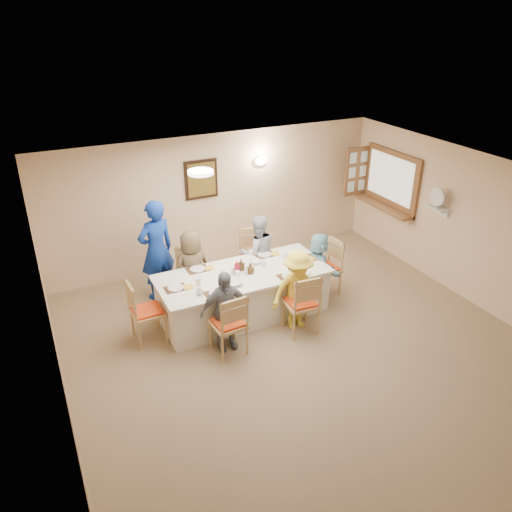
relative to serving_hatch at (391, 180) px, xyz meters
name	(u,v)px	position (x,y,z in m)	size (l,w,h in m)	color
ground	(311,358)	(-3.21, -2.40, -1.50)	(7.00, 7.00, 0.00)	#957B55
room_walls	(317,264)	(-3.21, -2.40, 0.01)	(7.00, 7.00, 7.00)	beige
wall_picture	(201,179)	(-3.51, 1.06, 0.20)	(0.62, 0.05, 0.72)	black
wall_sconce	(261,161)	(-2.31, 1.04, 0.40)	(0.26, 0.09, 0.18)	white
ceiling_light	(201,172)	(-4.21, -0.90, 0.97)	(0.36, 0.36, 0.05)	white
serving_hatch	(391,180)	(0.00, 0.00, 0.00)	(0.06, 1.50, 1.15)	brown
hatch_sill	(383,206)	(-0.12, 0.00, -0.53)	(0.30, 1.50, 0.05)	brown
shutter_door	(357,171)	(-0.26, 0.76, 0.00)	(0.55, 0.04, 1.00)	brown
fan_shelf	(438,208)	(-0.08, -1.35, -0.10)	(0.22, 0.36, 0.03)	white
desk_fan	(438,200)	(-0.11, -1.35, 0.05)	(0.30, 0.30, 0.28)	#A5A5A8
dining_table	(243,294)	(-3.61, -0.92, -1.12)	(2.71, 1.15, 0.76)	white
chair_back_left	(191,275)	(-4.21, -0.12, -1.03)	(0.45, 0.45, 0.94)	tan
chair_back_right	(255,259)	(-3.01, -0.12, -0.99)	(0.49, 0.49, 1.03)	tan
chair_front_left	(228,322)	(-4.21, -1.72, -1.00)	(0.47, 0.47, 0.99)	tan
chair_front_right	(301,302)	(-3.01, -1.72, -0.99)	(0.49, 0.49, 1.02)	tan
chair_left_end	(147,311)	(-5.16, -0.92, -1.00)	(0.48, 0.48, 1.00)	tan
chair_right_end	(325,268)	(-2.06, -0.92, -1.01)	(0.47, 0.47, 0.99)	tan
diner_back_left	(192,268)	(-4.21, -0.24, -0.84)	(0.71, 0.53, 1.32)	brown
diner_back_right	(258,253)	(-3.01, -0.24, -0.81)	(0.73, 0.60, 1.37)	#ADB6C7
diner_front_left	(225,311)	(-4.21, -1.60, -0.87)	(0.74, 0.32, 1.25)	gray
diner_front_right	(297,290)	(-3.01, -1.60, -0.85)	(0.87, 0.54, 1.30)	yellow
diner_right_end	(319,265)	(-2.19, -0.92, -0.92)	(0.51, 1.11, 1.16)	#8BC4DC
caregiver	(157,250)	(-4.66, 0.23, -0.62)	(0.73, 0.57, 1.76)	#1237A4
placemat_fl	(217,294)	(-4.21, -1.34, -0.74)	(0.37, 0.27, 0.01)	#472B19
plate_fl	(217,293)	(-4.21, -1.34, -0.73)	(0.25, 0.25, 0.02)	white
napkin_fl	(230,292)	(-4.03, -1.39, -0.73)	(0.13, 0.13, 0.01)	gold
placemat_fr	(289,276)	(-3.01, -1.34, -0.74)	(0.34, 0.26, 0.01)	#472B19
plate_fr	(289,276)	(-3.01, -1.34, -0.73)	(0.22, 0.22, 0.01)	white
napkin_fr	(301,275)	(-2.83, -1.39, -0.73)	(0.13, 0.13, 0.01)	gold
placemat_bl	(197,269)	(-4.21, -0.50, -0.74)	(0.34, 0.26, 0.01)	#472B19
plate_bl	(197,269)	(-4.21, -0.50, -0.73)	(0.24, 0.24, 0.01)	white
napkin_bl	(209,268)	(-4.03, -0.55, -0.73)	(0.14, 0.14, 0.01)	gold
placemat_br	(265,255)	(-3.01, -0.50, -0.74)	(0.34, 0.25, 0.01)	#472B19
plate_br	(265,254)	(-3.01, -0.50, -0.73)	(0.24, 0.24, 0.01)	white
napkin_br	(275,253)	(-2.83, -0.55, -0.73)	(0.15, 0.15, 0.01)	gold
placemat_le	(175,288)	(-4.71, -0.92, -0.74)	(0.33, 0.24, 0.01)	#472B19
plate_le	(175,288)	(-4.71, -0.92, -0.73)	(0.24, 0.24, 0.01)	white
napkin_le	(188,287)	(-4.53, -0.97, -0.73)	(0.15, 0.15, 0.01)	gold
placemat_re	(304,259)	(-2.49, -0.92, -0.74)	(0.37, 0.28, 0.01)	#472B19
plate_re	(304,258)	(-2.49, -0.92, -0.73)	(0.25, 0.25, 0.02)	white
napkin_re	(315,257)	(-2.31, -0.97, -0.73)	(0.13, 0.13, 0.01)	gold
teacup_a	(200,292)	(-4.44, -1.24, -0.70)	(0.14, 0.14, 0.08)	white
teacup_b	(251,252)	(-3.20, -0.39, -0.70)	(0.12, 0.12, 0.08)	white
bowl_a	(235,283)	(-3.86, -1.21, -0.71)	(0.26, 0.26, 0.06)	white
bowl_b	(255,262)	(-3.28, -0.71, -0.71)	(0.23, 0.23, 0.06)	white
condiment_ketchup	(237,267)	(-3.70, -0.90, -0.63)	(0.12, 0.12, 0.23)	#B00F23
condiment_brown	(241,265)	(-3.59, -0.83, -0.64)	(0.11, 0.11, 0.20)	#412A11
condiment_malt	(250,268)	(-3.50, -0.98, -0.66)	(0.16, 0.16, 0.17)	#412A11
drinking_glass	(233,270)	(-3.76, -0.87, -0.68)	(0.06, 0.06, 0.09)	silver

